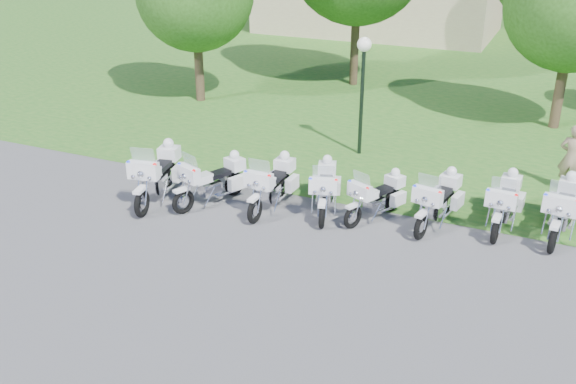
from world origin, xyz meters
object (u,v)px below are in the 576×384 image
at_px(motorcycle_1, 213,180).
at_px(motorcycle_2, 272,183).
at_px(motorcycle_0, 158,174).
at_px(motorcycle_3, 325,188).
at_px(motorcycle_6, 505,202).
at_px(lamp_post, 363,66).
at_px(motorcycle_7, 563,208).
at_px(motorcycle_4, 377,196).
at_px(bystander_a, 572,158).
at_px(motorcycle_5, 438,200).

xyz_separation_m(motorcycle_1, motorcycle_2, (1.56, 0.38, 0.01)).
xyz_separation_m(motorcycle_0, motorcycle_1, (1.47, 0.40, -0.08)).
bearing_deg(motorcycle_3, motorcycle_0, -2.30).
relative_size(motorcycle_1, motorcycle_2, 0.93).
xyz_separation_m(motorcycle_6, lamp_post, (-4.87, 3.42, 2.18)).
height_order(motorcycle_7, lamp_post, lamp_post).
bearing_deg(motorcycle_7, motorcycle_3, 16.86).
bearing_deg(motorcycle_4, bystander_a, -114.36).
relative_size(motorcycle_4, bystander_a, 1.05).
height_order(motorcycle_4, motorcycle_5, motorcycle_5).
bearing_deg(motorcycle_2, motorcycle_5, -168.18).
height_order(motorcycle_1, motorcycle_3, motorcycle_1).
bearing_deg(motorcycle_4, motorcycle_5, -145.45).
xyz_separation_m(motorcycle_4, bystander_a, (4.37, 3.88, 0.35)).
bearing_deg(motorcycle_0, bystander_a, -164.00).
bearing_deg(motorcycle_2, motorcycle_0, 15.28).
distance_m(motorcycle_0, lamp_post, 7.08).
bearing_deg(motorcycle_6, motorcycle_4, 17.95).
height_order(motorcycle_5, lamp_post, lamp_post).
xyz_separation_m(motorcycle_2, motorcycle_4, (2.69, 0.54, -0.08)).
xyz_separation_m(motorcycle_1, motorcycle_6, (7.26, 1.73, -0.00)).
relative_size(motorcycle_0, motorcycle_2, 1.08).
xyz_separation_m(motorcycle_3, motorcycle_5, (2.84, 0.45, 0.01)).
distance_m(motorcycle_4, motorcycle_5, 1.51).
bearing_deg(lamp_post, motorcycle_1, -114.87).
xyz_separation_m(motorcycle_3, motorcycle_6, (4.36, 0.98, 0.01)).
bearing_deg(bystander_a, motorcycle_2, 43.32).
distance_m(motorcycle_1, lamp_post, 6.08).
height_order(motorcycle_4, lamp_post, lamp_post).
bearing_deg(motorcycle_6, motorcycle_3, 15.60).
relative_size(motorcycle_3, motorcycle_4, 1.13).
xyz_separation_m(motorcycle_6, motorcycle_7, (1.32, 0.12, 0.04)).
bearing_deg(motorcycle_1, motorcycle_2, -143.63).
xyz_separation_m(motorcycle_5, bystander_a, (2.88, 3.60, 0.29)).
xyz_separation_m(motorcycle_0, motorcycle_2, (3.03, 0.78, -0.06)).
relative_size(motorcycle_1, lamp_post, 0.60).
distance_m(motorcycle_0, motorcycle_7, 10.30).
height_order(motorcycle_0, motorcycle_3, motorcycle_0).
bearing_deg(bystander_a, lamp_post, 8.05).
distance_m(motorcycle_0, motorcycle_6, 8.99).
bearing_deg(motorcycle_2, motorcycle_1, 14.55).
height_order(motorcycle_4, bystander_a, bystander_a).
height_order(motorcycle_1, lamp_post, lamp_post).
bearing_deg(motorcycle_7, motorcycle_4, 18.00).
relative_size(motorcycle_1, bystander_a, 1.18).
height_order(motorcycle_0, motorcycle_4, motorcycle_0).
bearing_deg(motorcycle_7, bystander_a, -84.83).
distance_m(motorcycle_0, bystander_a, 11.36).
bearing_deg(motorcycle_0, motorcycle_4, -178.24).
bearing_deg(motorcycle_5, motorcycle_1, 22.25).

